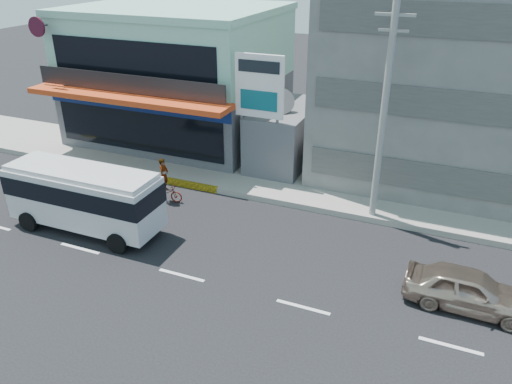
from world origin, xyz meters
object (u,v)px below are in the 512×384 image
at_px(minibus, 84,194).
at_px(sedan, 469,289).
at_px(concrete_building, 493,47).
at_px(satellite_dish, 280,111).
at_px(shop_building, 180,78).
at_px(motorcycle_rider, 165,187).
at_px(billboard, 259,94).
at_px(utility_pole_near, 384,114).

bearing_deg(minibus, sedan, 2.81).
relative_size(concrete_building, satellite_dish, 10.67).
bearing_deg(sedan, shop_building, 59.07).
bearing_deg(concrete_building, minibus, -139.35).
relative_size(concrete_building, motorcycle_rider, 6.95).
height_order(billboard, utility_pole_near, utility_pole_near).
height_order(shop_building, concrete_building, concrete_building).
relative_size(billboard, minibus, 0.97).
distance_m(shop_building, utility_pole_near, 15.50).
distance_m(shop_building, satellite_dish, 8.54).
bearing_deg(utility_pole_near, motorcycle_rider, -168.03).
bearing_deg(motorcycle_rider, minibus, -114.49).
height_order(minibus, motorcycle_rider, minibus).
bearing_deg(billboard, minibus, -124.14).
distance_m(billboard, sedan, 13.52).
bearing_deg(concrete_building, billboard, -151.08).
relative_size(shop_building, motorcycle_rider, 5.39).
relative_size(billboard, utility_pole_near, 0.69).
xyz_separation_m(shop_building, sedan, (18.35, -11.66, -3.24)).
bearing_deg(shop_building, minibus, -79.63).
bearing_deg(satellite_dish, billboard, -105.52).
relative_size(concrete_building, minibus, 2.25).
bearing_deg(utility_pole_near, satellite_dish, 149.04).
relative_size(satellite_dish, billboard, 0.22).
xyz_separation_m(utility_pole_near, minibus, (-11.72, -5.90, -3.38)).
bearing_deg(satellite_dish, motorcycle_rider, -124.96).
bearing_deg(minibus, concrete_building, 40.65).
xyz_separation_m(minibus, sedan, (16.07, 0.79, -1.02)).
height_order(concrete_building, utility_pole_near, concrete_building).
bearing_deg(minibus, satellite_dish, 58.94).
xyz_separation_m(billboard, minibus, (-5.22, -7.70, -3.15)).
bearing_deg(utility_pole_near, sedan, -49.62).
bearing_deg(shop_building, billboard, -32.32).
relative_size(shop_building, concrete_building, 0.77).
bearing_deg(billboard, utility_pole_near, -15.48).
xyz_separation_m(shop_building, satellite_dish, (8.00, -2.95, -0.42)).
height_order(shop_building, motorcycle_rider, shop_building).
bearing_deg(sedan, utility_pole_near, 41.88).
relative_size(shop_building, minibus, 1.74).
relative_size(shop_building, sedan, 2.81).
bearing_deg(motorcycle_rider, concrete_building, 34.77).
distance_m(satellite_dish, motorcycle_rider, 7.53).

